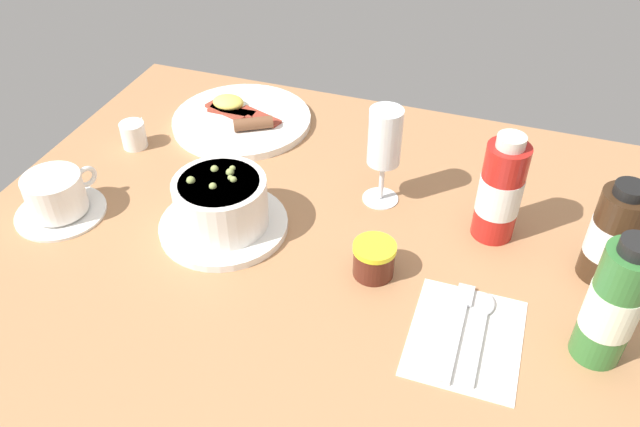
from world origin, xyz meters
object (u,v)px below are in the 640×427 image
Objects in this scene: sauce_bottle_green at (613,305)px; jam_jar at (374,259)px; sauce_bottle_brown at (613,235)px; breakfast_plate at (241,119)px; sauce_bottle_red at (500,191)px; coffee_cup at (57,197)px; porridge_bowl at (222,206)px; creamer_jug at (134,134)px; wine_glass at (385,142)px; cutlery_setting at (467,334)px.

jam_jar is at bearing 171.49° from sauce_bottle_green.
breakfast_plate is at bearing 162.51° from sauce_bottle_brown.
sauce_bottle_green is at bearing -51.00° from sauce_bottle_red.
jam_jar is (49.11, 3.13, -0.66)cm from coffee_cup.
sauce_bottle_green reaches higher than jam_jar.
breakfast_plate is at bearing 109.49° from porridge_bowl.
creamer_jug is at bearing -137.86° from breakfast_plate.
jam_jar is at bearing -4.60° from porridge_bowl.
sauce_bottle_red is at bearing -2.89° from creamer_jug.
coffee_cup is 65.96cm from sauce_bottle_red.
wine_glass is at bearing -24.34° from breakfast_plate.
coffee_cup is 0.90× the size of sauce_bottle_brown.
creamer_jug is at bearing 164.52° from sauce_bottle_green.
sauce_bottle_red is at bearing -18.69° from breakfast_plate.
sauce_bottle_green is at bearing 9.44° from cutlery_setting.
cutlery_setting is 1.05× the size of wine_glass.
cutlery_setting is 3.27× the size of creamer_jug.
breakfast_plate is at bearing 142.19° from cutlery_setting.
wine_glass is 0.89× the size of sauce_bottle_green.
porridge_bowl is 1.26× the size of sauce_bottle_brown.
wine_glass is at bearing 35.49° from porridge_bowl.
wine_glass is (44.98, -0.63, 8.40)cm from creamer_jug.
creamer_jug is at bearing 87.74° from coffee_cup.
creamer_jug is at bearing 177.11° from sauce_bottle_red.
coffee_cup is 0.54× the size of breakfast_plate.
sauce_bottle_green reaches higher than sauce_bottle_red.
sauce_bottle_brown reaches higher than porridge_bowl.
wine_glass is 38.77cm from sauce_bottle_green.
sauce_bottle_green reaches higher than coffee_cup.
creamer_jug is 63.06cm from sauce_bottle_red.
sauce_bottle_green reaches higher than cutlery_setting.
sauce_bottle_green is at bearing -32.60° from wine_glass.
coffee_cup is 50.37cm from wine_glass.
sauce_bottle_red reaches higher than coffee_cup.
porridge_bowl is at bearing -144.51° from wine_glass.
sauce_bottle_red is 0.94× the size of sauce_bottle_green.
jam_jar is at bearing 153.91° from cutlery_setting.
breakfast_plate is (-63.06, 34.63, -7.55)cm from sauce_bottle_green.
porridge_bowl is 1.06× the size of sauce_bottle_green.
coffee_cup is 0.81× the size of sauce_bottle_red.
sauce_bottle_red is (-15.34, 3.72, 0.79)cm from sauce_bottle_brown.
sauce_bottle_green is 0.71× the size of breakfast_plate.
sauce_bottle_brown is at bearing -5.04° from creamer_jug.
jam_jar is (-14.10, 6.90, 2.35)cm from cutlery_setting.
breakfast_plate is at bearing 42.14° from creamer_jug.
porridge_bowl is 3.23× the size of jam_jar.
sauce_bottle_green is at bearing -15.48° from creamer_jug.
creamer_jug is at bearing 158.95° from cutlery_setting.
coffee_cup is at bearing -156.82° from wine_glass.
sauce_bottle_red is 51.38cm from breakfast_plate.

